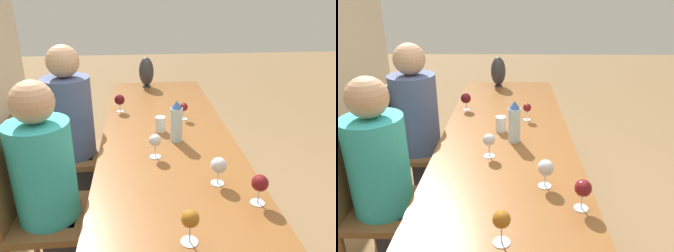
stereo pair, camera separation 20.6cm
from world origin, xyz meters
The scene contains 15 objects.
ground_plane centered at (0.00, 0.00, 0.00)m, with size 14.00×14.00×0.00m, color olive.
dining_table centered at (0.00, 0.00, 0.66)m, with size 3.03×0.85×0.72m.
water_bottle centered at (0.08, -0.05, 0.85)m, with size 0.08×0.08×0.27m.
water_tumbler centered at (0.24, 0.04, 0.78)m, with size 0.07×0.07×0.10m.
vase centered at (1.34, 0.10, 0.88)m, with size 0.14×0.14×0.29m.
wine_glass_0 centered at (-0.61, -0.35, 0.83)m, with size 0.08×0.08×0.14m.
wine_glass_1 centered at (-0.44, -0.20, 0.82)m, with size 0.08×0.08×0.14m.
wine_glass_2 centered at (-0.13, 0.09, 0.82)m, with size 0.07×0.07×0.14m.
wine_glass_3 centered at (-0.83, 0.00, 0.83)m, with size 0.07×0.07×0.15m.
wine_glass_4 centered at (0.44, -0.15, 0.82)m, with size 0.06×0.06×0.13m.
wine_glass_6 centered at (0.66, 0.33, 0.82)m, with size 0.08×0.08×0.14m.
chair_near centered at (-0.28, 0.76, 0.52)m, with size 0.44×0.44×0.97m.
chair_far centered at (0.46, 0.76, 0.52)m, with size 0.44×0.44×0.97m.
person_near centered at (-0.28, 0.67, 0.67)m, with size 0.32×0.32×1.23m.
person_far centered at (0.46, 0.67, 0.69)m, with size 0.34×0.34×1.28m.
Camera 1 is at (-1.81, 0.17, 1.62)m, focal length 35.00 mm.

